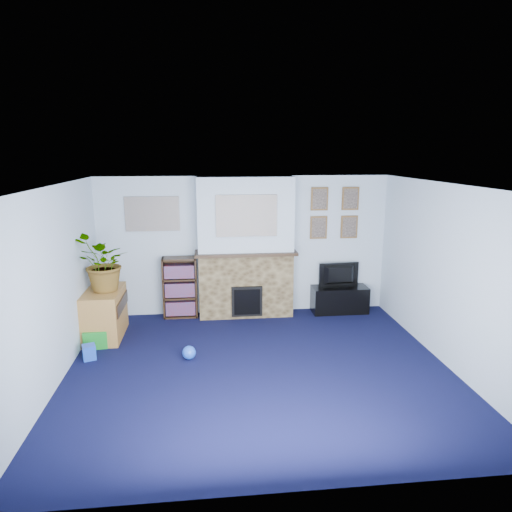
{
  "coord_description": "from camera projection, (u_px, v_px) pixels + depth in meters",
  "views": [
    {
      "loc": [
        -0.64,
        -5.49,
        2.8
      ],
      "look_at": [
        0.06,
        0.97,
        1.3
      ],
      "focal_mm": 32.0,
      "sensor_mm": 36.0,
      "label": 1
    }
  ],
  "objects": [
    {
      "name": "mantel_candle",
      "position": [
        267.0,
        246.0,
        7.72
      ],
      "size": [
        0.05,
        0.05,
        0.16
      ],
      "primitive_type": "cylinder",
      "color": "#B2BFC6",
      "rests_on": "chimney_breast"
    },
    {
      "name": "ceiling",
      "position": [
        260.0,
        185.0,
        5.48
      ],
      "size": [
        5.0,
        4.5,
        0.01
      ],
      "primitive_type": "cube",
      "color": "white",
      "rests_on": "wall_back"
    },
    {
      "name": "television",
      "position": [
        340.0,
        275.0,
        8.03
      ],
      "size": [
        0.73,
        0.15,
        0.42
      ],
      "primitive_type": "imported",
      "rotation": [
        0.0,
        0.0,
        3.22
      ],
      "color": "black",
      "rests_on": "tv_stand"
    },
    {
      "name": "wall_left",
      "position": [
        53.0,
        288.0,
        5.49
      ],
      "size": [
        0.04,
        4.5,
        2.4
      ],
      "primitive_type": "cube",
      "color": "silver",
      "rests_on": "ground"
    },
    {
      "name": "portrait_tl",
      "position": [
        319.0,
        199.0,
        7.87
      ],
      "size": [
        0.3,
        0.03,
        0.4
      ],
      "primitive_type": "cube",
      "color": "brown",
      "rests_on": "wall_back"
    },
    {
      "name": "mantel_can",
      "position": [
        290.0,
        247.0,
        7.76
      ],
      "size": [
        0.06,
        0.06,
        0.12
      ],
      "primitive_type": "cylinder",
      "color": "blue",
      "rests_on": "chimney_breast"
    },
    {
      "name": "floor",
      "position": [
        259.0,
        369.0,
        6.02
      ],
      "size": [
        5.0,
        4.5,
        0.01
      ],
      "primitive_type": "cube",
      "color": "black",
      "rests_on": "ground"
    },
    {
      "name": "toy_block",
      "position": [
        89.0,
        352.0,
        6.27
      ],
      "size": [
        0.21,
        0.21,
        0.21
      ],
      "primitive_type": "cube",
      "rotation": [
        0.0,
        0.0,
        0.34
      ],
      "color": "blue",
      "rests_on": "ground"
    },
    {
      "name": "bookshelf",
      "position": [
        180.0,
        289.0,
        7.83
      ],
      "size": [
        0.58,
        0.28,
        1.05
      ],
      "color": "black",
      "rests_on": "ground"
    },
    {
      "name": "collage_main",
      "position": [
        247.0,
        216.0,
        7.4
      ],
      "size": [
        1.0,
        0.03,
        0.68
      ],
      "primitive_type": "cube",
      "color": "gray",
      "rests_on": "chimney_breast"
    },
    {
      "name": "wall_back",
      "position": [
        245.0,
        246.0,
        7.93
      ],
      "size": [
        5.0,
        0.04,
        2.4
      ],
      "primitive_type": "cube",
      "color": "silver",
      "rests_on": "ground"
    },
    {
      "name": "collage_left",
      "position": [
        152.0,
        214.0,
        7.62
      ],
      "size": [
        0.9,
        0.03,
        0.58
      ],
      "primitive_type": "cube",
      "color": "gray",
      "rests_on": "wall_back"
    },
    {
      "name": "portrait_br",
      "position": [
        349.0,
        227.0,
        8.04
      ],
      "size": [
        0.3,
        0.03,
        0.4
      ],
      "primitive_type": "cube",
      "color": "brown",
      "rests_on": "wall_back"
    },
    {
      "name": "chimney_breast",
      "position": [
        246.0,
        249.0,
        7.73
      ],
      "size": [
        1.72,
        0.5,
        2.4
      ],
      "color": "brown",
      "rests_on": "ground"
    },
    {
      "name": "toy_ball",
      "position": [
        189.0,
        353.0,
        6.28
      ],
      "size": [
        0.19,
        0.19,
        0.19
      ],
      "primitive_type": "sphere",
      "color": "blue",
      "rests_on": "ground"
    },
    {
      "name": "mantel_teddy",
      "position": [
        209.0,
        249.0,
        7.62
      ],
      "size": [
        0.12,
        0.12,
        0.12
      ],
      "primitive_type": "sphere",
      "color": "gray",
      "rests_on": "chimney_breast"
    },
    {
      "name": "potted_plant",
      "position": [
        103.0,
        263.0,
        6.77
      ],
      "size": [
        0.85,
        0.92,
        0.87
      ],
      "primitive_type": "imported",
      "rotation": [
        0.0,
        0.0,
        4.47
      ],
      "color": "#26661E",
      "rests_on": "sideboard"
    },
    {
      "name": "wall_front",
      "position": [
        292.0,
        361.0,
        3.57
      ],
      "size": [
        5.0,
        0.04,
        2.4
      ],
      "primitive_type": "cube",
      "color": "silver",
      "rests_on": "ground"
    },
    {
      "name": "portrait_tr",
      "position": [
        350.0,
        199.0,
        7.92
      ],
      "size": [
        0.3,
        0.03,
        0.4
      ],
      "primitive_type": "cube",
      "color": "brown",
      "rests_on": "wall_back"
    },
    {
      "name": "wall_right",
      "position": [
        448.0,
        276.0,
        6.01
      ],
      "size": [
        0.04,
        4.5,
        2.4
      ],
      "primitive_type": "cube",
      "color": "silver",
      "rests_on": "ground"
    },
    {
      "name": "sideboard",
      "position": [
        105.0,
        315.0,
        7.0
      ],
      "size": [
        0.53,
        0.95,
        0.74
      ],
      "primitive_type": "cube",
      "color": "#A37134",
      "rests_on": "ground"
    },
    {
      "name": "toy_tube",
      "position": [
        111.0,
        335.0,
        6.94
      ],
      "size": [
        0.3,
        0.13,
        0.17
      ],
      "primitive_type": "cylinder",
      "rotation": [
        0.0,
        1.43,
        0.0
      ],
      "color": "yellow",
      "rests_on": "ground"
    },
    {
      "name": "mantel_clock",
      "position": [
        240.0,
        248.0,
        7.67
      ],
      "size": [
        0.1,
        0.06,
        0.13
      ],
      "primitive_type": "cube",
      "color": "gold",
      "rests_on": "chimney_breast"
    },
    {
      "name": "green_crate",
      "position": [
        96.0,
        337.0,
        6.68
      ],
      "size": [
        0.36,
        0.3,
        0.27
      ],
      "primitive_type": "cube",
      "rotation": [
        0.0,
        0.0,
        0.12
      ],
      "color": "#198C26",
      "rests_on": "ground"
    },
    {
      "name": "tv_stand",
      "position": [
        339.0,
        300.0,
        8.11
      ],
      "size": [
        0.98,
        0.41,
        0.46
      ],
      "primitive_type": "cube",
      "color": "black",
      "rests_on": "ground"
    },
    {
      "name": "portrait_bl",
      "position": [
        319.0,
        227.0,
        7.98
      ],
      "size": [
        0.3,
        0.03,
        0.4
      ],
      "primitive_type": "cube",
      "color": "brown",
      "rests_on": "wall_back"
    }
  ]
}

